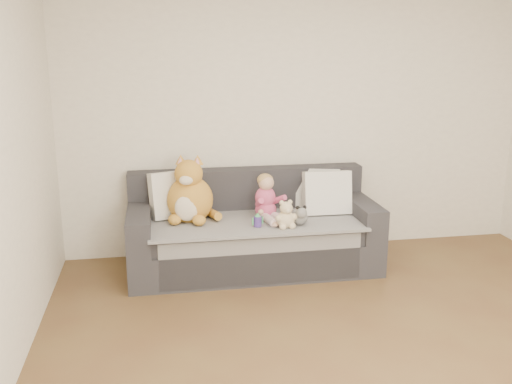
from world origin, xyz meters
The scene contains 10 objects.
room_shell centered at (0.00, 0.42, 1.30)m, with size 5.00×5.00×5.00m.
sofa centered at (-0.53, 2.06, 0.31)m, with size 2.20×0.94×0.85m.
cushion_left centered at (-1.21, 2.19, 0.68)m, with size 0.49×0.33×0.43m.
cushion_right_back centered at (0.13, 2.27, 0.66)m, with size 0.44×0.30×0.38m.
cushion_right_front centered at (0.15, 2.04, 0.67)m, with size 0.43×0.20×0.41m.
toddler centered at (-0.41, 1.98, 0.64)m, with size 0.29×0.42×0.41m.
plush_cat centered at (-1.09, 2.04, 0.70)m, with size 0.47×0.42×0.61m.
teddy_bear centered at (-0.31, 1.69, 0.57)m, with size 0.19×0.15×0.25m.
plush_cow centered at (-0.18, 1.76, 0.55)m, with size 0.15×0.24×0.19m.
sippy_cup centered at (-0.54, 1.76, 0.54)m, with size 0.11×0.09×0.12m.
Camera 1 is at (-1.35, -2.78, 1.98)m, focal length 40.00 mm.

